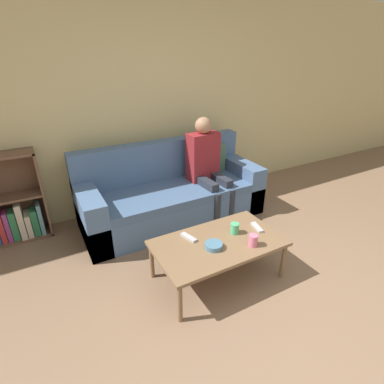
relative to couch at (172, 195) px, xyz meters
name	(u,v)px	position (x,y,z in m)	size (l,w,h in m)	color
ground_plane	(310,349)	(0.06, -2.14, -0.30)	(22.00, 22.00, 0.00)	#84664C
wall_back	(154,104)	(0.06, 0.57, 1.00)	(12.00, 0.06, 2.60)	beige
couch	(172,195)	(0.00, 0.00, 0.00)	(2.15, 0.85, 0.91)	#4C6B93
bookshelf	(13,208)	(-1.69, 0.41, 0.06)	(0.63, 0.28, 0.97)	brown
coffee_table	(218,245)	(-0.11, -1.19, 0.05)	(1.13, 0.65, 0.39)	brown
person_adult	(206,161)	(0.43, -0.08, 0.39)	(0.39, 0.62, 1.20)	#282D38
cup_near	(235,228)	(0.09, -1.15, 0.14)	(0.08, 0.08, 0.10)	#4CB77A
cup_far	(253,240)	(0.12, -1.38, 0.14)	(0.08, 0.08, 0.10)	pink
tv_remote_0	(257,227)	(0.33, -1.18, 0.10)	(0.08, 0.18, 0.02)	#B7B7BC
tv_remote_1	(189,237)	(-0.31, -1.02, 0.10)	(0.09, 0.18, 0.02)	#B7B7BC
snack_bowl	(214,246)	(-0.19, -1.25, 0.11)	(0.15, 0.15, 0.05)	teal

